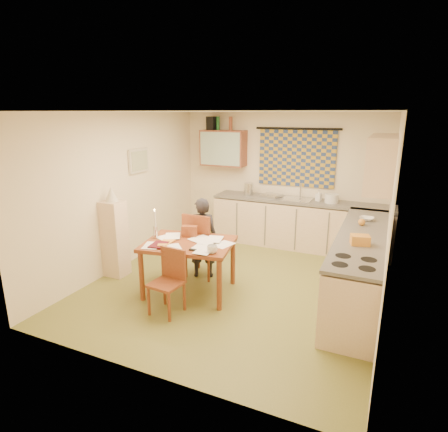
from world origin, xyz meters
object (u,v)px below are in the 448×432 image
at_px(counter_back, 299,224).
at_px(stove, 351,301).
at_px(person, 202,238).
at_px(chair_far, 203,256).
at_px(shelf_stand, 115,239).
at_px(dining_table, 189,267).
at_px(counter_right, 359,266).

bearing_deg(counter_back, stove, -65.97).
relative_size(counter_back, person, 2.62).
xyz_separation_m(chair_far, shelf_stand, (-1.25, -0.54, 0.28)).
distance_m(stove, dining_table, 2.22).
bearing_deg(counter_right, stove, -90.00).
height_order(person, shelf_stand, person).
distance_m(counter_back, chair_far, 2.19).
xyz_separation_m(dining_table, chair_far, (-0.09, 0.58, -0.06)).
height_order(chair_far, person, person).
distance_m(dining_table, chair_far, 0.59).
bearing_deg(stove, person, 160.62).
xyz_separation_m(counter_back, dining_table, (-0.99, -2.48, -0.07)).
height_order(counter_right, shelf_stand, shelf_stand).
relative_size(counter_back, shelf_stand, 2.76).
bearing_deg(dining_table, shelf_stand, 168.08).
height_order(counter_back, chair_far, chair_far).
bearing_deg(chair_far, counter_right, -171.45).
height_order(dining_table, chair_far, chair_far).
bearing_deg(shelf_stand, chair_far, 23.34).
xyz_separation_m(counter_right, chair_far, (-2.29, -0.26, -0.13)).
relative_size(counter_right, chair_far, 2.87).
bearing_deg(stove, counter_back, 114.03).
xyz_separation_m(counter_back, counter_right, (1.22, -1.63, -0.00)).
relative_size(dining_table, chair_far, 1.31).
bearing_deg(dining_table, stove, -16.51).
bearing_deg(shelf_stand, counter_back, 46.37).
relative_size(person, shelf_stand, 1.05).
height_order(counter_back, shelf_stand, shelf_stand).
xyz_separation_m(counter_back, person, (-1.07, -1.92, 0.18)).
xyz_separation_m(counter_back, shelf_stand, (-2.32, -2.44, 0.15)).
bearing_deg(person, chair_far, -88.95).
bearing_deg(chair_far, counter_back, -117.58).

